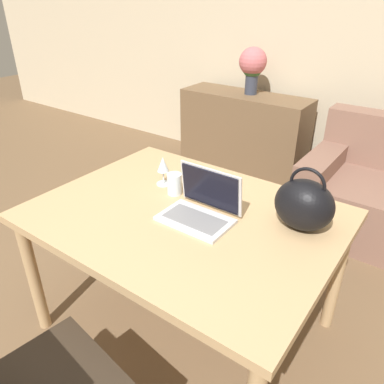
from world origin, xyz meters
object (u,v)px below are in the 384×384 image
Objects in this scene: flower_vase at (253,65)px; handbag at (304,204)px; laptop at (202,205)px; drinking_glass at (174,184)px; wine_glass at (163,166)px.

handbag is at bearing -55.91° from flower_vase.
laptop is 2.95× the size of drinking_glass.
drinking_glass is at bearing 157.90° from laptop.
flower_vase reaches higher than handbag.
flower_vase is (-0.79, 1.92, 0.25)m from laptop.
handbag is 0.69× the size of flower_vase.
wine_glass is at bearing 157.50° from drinking_glass.
laptop is at bearing -67.73° from flower_vase.
wine_glass is (-0.11, 0.05, 0.05)m from drinking_glass.
laptop is 2.05× the size of wine_glass.
handbag is at bearing 2.76° from wine_glass.
laptop is 0.25m from drinking_glass.
flower_vase reaches higher than drinking_glass.
wine_glass is 1.84m from flower_vase.
flower_vase is (-1.18, 1.74, 0.20)m from handbag.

